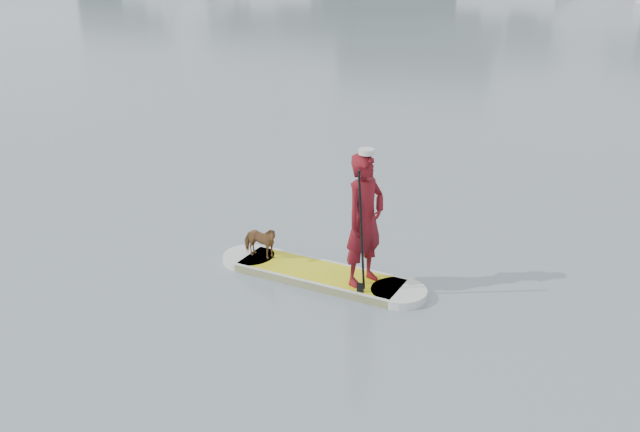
% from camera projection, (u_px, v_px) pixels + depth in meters
% --- Properties ---
extents(ground, '(140.00, 140.00, 0.00)m').
position_uv_depth(ground, '(273.00, 177.00, 14.89)').
color(ground, slate).
rests_on(ground, ground).
extents(paddleboard, '(3.28, 1.09, 0.12)m').
position_uv_depth(paddleboard, '(320.00, 275.00, 10.55)').
color(paddleboard, yellow).
rests_on(paddleboard, ground).
extents(paddler, '(0.69, 0.82, 1.90)m').
position_uv_depth(paddler, '(365.00, 220.00, 9.87)').
color(paddler, maroon).
rests_on(paddler, paddleboard).
extents(white_cap, '(0.22, 0.22, 0.07)m').
position_uv_depth(white_cap, '(367.00, 152.00, 9.50)').
color(white_cap, silver).
rests_on(white_cap, paddler).
extents(dog, '(0.64, 0.34, 0.53)m').
position_uv_depth(dog, '(260.00, 242.00, 10.87)').
color(dog, brown).
rests_on(dog, paddleboard).
extents(paddle, '(0.10, 0.30, 2.00)m').
position_uv_depth(paddle, '(361.00, 248.00, 9.66)').
color(paddle, black).
rests_on(paddle, ground).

